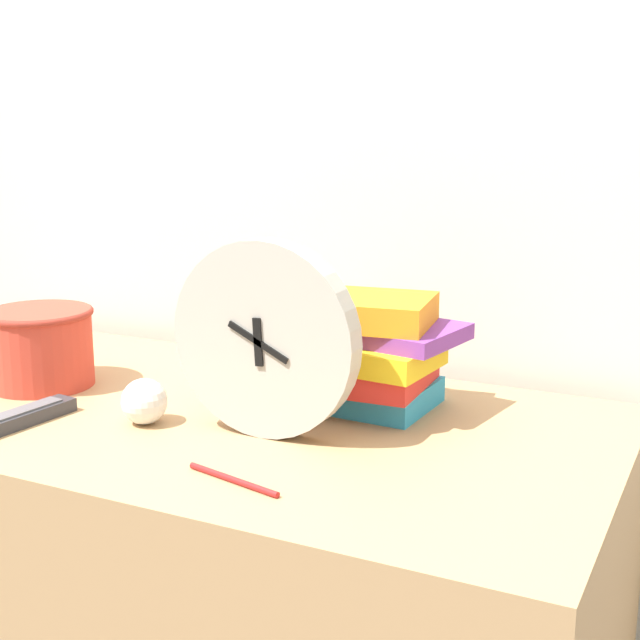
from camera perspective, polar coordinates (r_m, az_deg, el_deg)
wall_back at (r=1.67m, az=-1.10°, el=14.45°), size 6.00×0.04×2.40m
desk at (r=1.55m, az=-8.03°, el=-18.19°), size 1.30×0.65×0.72m
desk_clock at (r=1.23m, az=-3.58°, el=-1.24°), size 0.28×0.04×0.28m
book_stack at (r=1.36m, az=3.15°, el=-2.09°), size 0.27×0.21×0.18m
basket at (r=1.55m, az=-17.46°, el=-1.50°), size 0.18×0.18×0.13m
tv_remote at (r=1.38m, az=-18.51°, el=-5.91°), size 0.06×0.18×0.02m
crumpled_paper_ball at (r=1.33m, az=-11.18°, el=-5.13°), size 0.07×0.07×0.07m
pen at (r=1.12m, az=-5.59°, el=-10.13°), size 0.15×0.04×0.01m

